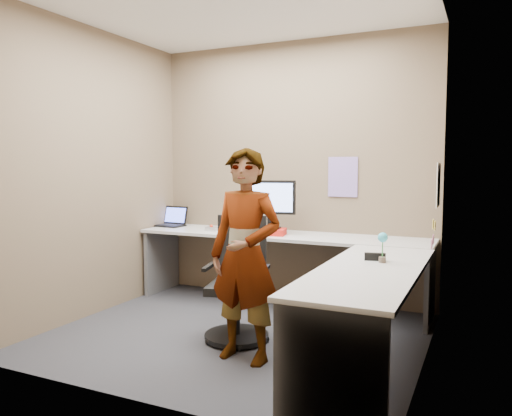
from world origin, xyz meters
The scene contains 21 objects.
ground centered at (0.00, 0.00, 0.00)m, with size 3.00×3.00×0.00m, color #28282E.
wall_back centered at (0.00, 1.30, 1.35)m, with size 3.00×3.00×0.00m, color brown.
wall_right centered at (1.50, 0.00, 1.35)m, with size 2.70×2.70×0.00m, color brown.
wall_left centered at (-1.50, 0.00, 1.35)m, with size 2.70×2.70×0.00m, color brown.
ceiling centered at (0.00, 0.00, 2.70)m, with size 3.00×3.00×0.00m, color white.
desk centered at (0.44, 0.39, 0.59)m, with size 2.98×2.58×0.73m.
paper_ream centered at (-0.07, 0.87, 0.76)m, with size 0.31×0.23×0.06m, color red.
monitor centered at (-0.07, 0.89, 1.07)m, with size 0.50×0.19×0.48m.
laptop centered at (-1.36, 1.07, 0.79)m, with size 0.32×0.27×0.22m.
trackball_mouse centered at (-0.73, 0.88, 0.76)m, with size 0.12×0.08×0.07m.
origami centered at (-0.45, 0.87, 0.76)m, with size 0.10×0.10×0.06m, color white.
stapler centered at (1.15, -0.03, 0.76)m, with size 0.15×0.04×0.06m, color black.
flower centered at (1.22, -0.09, 0.87)m, with size 0.07×0.07×0.22m.
calendar_purple centered at (0.55, 1.29, 1.30)m, with size 0.30×0.01×0.40m, color #846BB7.
calendar_white centered at (1.49, 0.90, 1.25)m, with size 0.01×0.28×0.38m, color white.
sticky_note_a centered at (1.49, 0.55, 0.95)m, with size 0.01×0.07×0.07m, color #F2E059.
sticky_note_b centered at (1.49, 0.60, 0.82)m, with size 0.01×0.07×0.07m, color pink.
sticky_note_c centered at (1.49, 0.48, 0.80)m, with size 0.01×0.07×0.07m, color pink.
sticky_note_d centered at (1.49, 0.70, 0.92)m, with size 0.01×0.07×0.07m, color #F2E059.
office_chair centered at (0.06, -0.06, 0.40)m, with size 0.55×0.53×0.98m.
person centered at (0.31, -0.44, 0.77)m, with size 0.56×0.37×1.54m, color #999399.
Camera 1 is at (1.87, -3.62, 1.42)m, focal length 35.00 mm.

